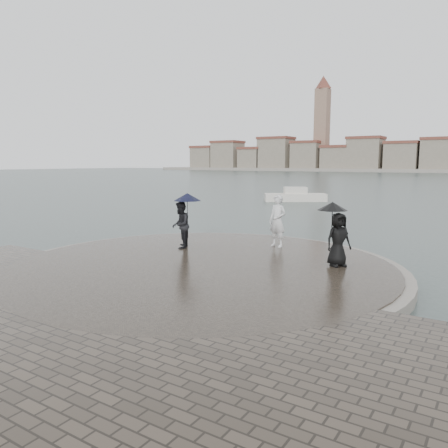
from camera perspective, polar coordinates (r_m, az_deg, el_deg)
The scene contains 6 objects.
ground at distance 11.36m, azimuth -13.43°, elevation -10.15°, with size 400.00×400.00×0.00m, color #2B3835.
kerb_ring at distance 13.86m, azimuth -2.92°, elevation -5.92°, with size 12.50×12.50×0.32m, color gray.
quay_tip at distance 13.86m, azimuth -2.93°, elevation -5.84°, with size 11.90×11.90×0.36m, color #2D261E.
statue at distance 16.41m, azimuth 7.00°, elevation 0.41°, with size 0.71×0.47×1.96m, color silver.
visitor_left at distance 16.08m, azimuth -5.50°, elevation 0.74°, with size 1.25×1.14×2.04m.
visitor_right at distance 13.70m, azimuth 14.53°, elevation -0.93°, with size 1.17×1.04×1.95m.
Camera 1 is at (7.86, -7.42, 3.51)m, focal length 35.00 mm.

